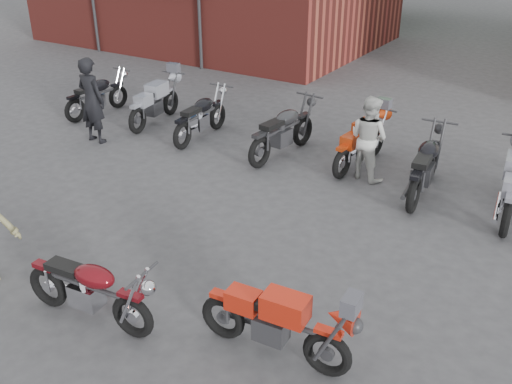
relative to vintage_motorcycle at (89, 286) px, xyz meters
The scene contains 12 objects.
ground 1.02m from the vintage_motorcycle, 66.06° to the left, with size 90.00×90.00×0.00m, color #37373A.
vintage_motorcycle is the anchor object (origin of this frame).
sportbike 2.35m from the vintage_motorcycle, 16.80° to the left, with size 1.83×0.60×1.06m, color red, non-canonical shape.
helmet 0.62m from the vintage_motorcycle, 130.18° to the left, with size 0.24×0.24×0.22m, color #B2131E.
person_dark 6.35m from the vintage_motorcycle, 135.78° to the left, with size 0.68×0.45×1.87m, color black.
person_light 5.95m from the vintage_motorcycle, 77.86° to the left, with size 0.78×0.61×1.61m, color #B5B6B1.
row_bike_0 8.18m from the vintage_motorcycle, 135.34° to the left, with size 1.88×0.62×1.09m, color black, non-canonical shape.
row_bike_1 7.33m from the vintage_motorcycle, 124.84° to the left, with size 1.98×0.65×1.15m, color #9496A1, non-canonical shape.
row_bike_2 6.39m from the vintage_motorcycle, 114.65° to the left, with size 1.93×0.64×1.12m, color black, non-canonical shape.
row_bike_3 5.94m from the vintage_motorcycle, 96.07° to the left, with size 2.09×0.69×1.21m, color #242527, non-canonical shape.
row_bike_4 6.31m from the vintage_motorcycle, 81.41° to the left, with size 1.89×0.63×1.10m, color #AE320E, non-canonical shape.
row_bike_5 6.19m from the vintage_motorcycle, 67.31° to the left, with size 2.09×0.69×1.21m, color black, non-canonical shape.
Camera 1 is at (4.40, -4.53, 4.68)m, focal length 40.00 mm.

